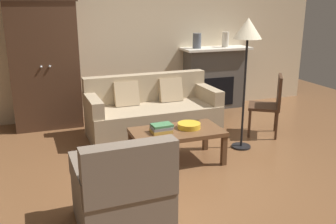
{
  "coord_description": "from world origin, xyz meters",
  "views": [
    {
      "loc": [
        -1.55,
        -3.77,
        1.92
      ],
      "look_at": [
        0.01,
        0.55,
        0.55
      ],
      "focal_mm": 39.93,
      "sensor_mm": 36.0,
      "label": 1
    }
  ],
  "objects": [
    {
      "name": "back_wall",
      "position": [
        0.0,
        2.55,
        1.4
      ],
      "size": [
        7.2,
        0.1,
        2.8
      ],
      "primitive_type": "cube",
      "color": "beige",
      "rests_on": "ground"
    },
    {
      "name": "side_chair_wooden",
      "position": [
        1.64,
        0.67,
        0.51
      ],
      "size": [
        0.61,
        0.61,
        0.9
      ],
      "color": "#472D1E",
      "rests_on": "ground"
    },
    {
      "name": "ground_plane",
      "position": [
        0.0,
        0.0,
        0.0
      ],
      "size": [
        9.6,
        9.6,
        0.0
      ],
      "primitive_type": "plane",
      "color": "brown"
    },
    {
      "name": "mantel_vase_cream",
      "position": [
        1.73,
        2.28,
        1.25
      ],
      "size": [
        0.12,
        0.12,
        0.27
      ],
      "primitive_type": "cylinder",
      "color": "beige",
      "rests_on": "fireplace"
    },
    {
      "name": "fruit_bowl",
      "position": [
        0.17,
        0.23,
        0.45
      ],
      "size": [
        0.28,
        0.28,
        0.06
      ],
      "primitive_type": "cylinder",
      "color": "gold",
      "rests_on": "coffee_table"
    },
    {
      "name": "armchair_near_left",
      "position": [
        -0.94,
        -0.93,
        0.32
      ],
      "size": [
        0.8,
        0.8,
        0.88
      ],
      "color": "#756656",
      "rests_on": "ground"
    },
    {
      "name": "armoire",
      "position": [
        -1.4,
        2.22,
        0.99
      ],
      "size": [
        1.06,
        0.57,
        1.97
      ],
      "color": "#472D1E",
      "rests_on": "ground"
    },
    {
      "name": "fireplace",
      "position": [
        1.55,
        2.3,
        0.57
      ],
      "size": [
        1.26,
        0.48,
        1.12
      ],
      "color": "#4C4947",
      "rests_on": "ground"
    },
    {
      "name": "coffee_table",
      "position": [
        -0.0,
        0.2,
        0.37
      ],
      "size": [
        1.1,
        0.6,
        0.42
      ],
      "color": "brown",
      "rests_on": "ground"
    },
    {
      "name": "couch",
      "position": [
        0.03,
        1.31,
        0.32
      ],
      "size": [
        1.94,
        0.9,
        0.86
      ],
      "color": "tan",
      "rests_on": "ground"
    },
    {
      "name": "mantel_vase_slate",
      "position": [
        1.17,
        2.28,
        1.25
      ],
      "size": [
        0.15,
        0.15,
        0.26
      ],
      "primitive_type": "cylinder",
      "color": "#565B66",
      "rests_on": "fireplace"
    },
    {
      "name": "floor_lamp",
      "position": [
        1.0,
        0.36,
        1.49
      ],
      "size": [
        0.36,
        0.36,
        1.72
      ],
      "color": "black",
      "rests_on": "ground"
    },
    {
      "name": "book_stack",
      "position": [
        -0.2,
        0.19,
        0.47
      ],
      "size": [
        0.26,
        0.19,
        0.1
      ],
      "color": "gold",
      "rests_on": "coffee_table"
    }
  ]
}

